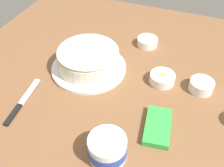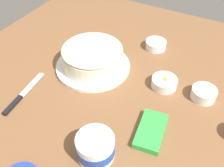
# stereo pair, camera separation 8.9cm
# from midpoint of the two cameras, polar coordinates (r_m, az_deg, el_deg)

# --- Properties ---
(ground_plane) EXTENTS (1.54, 1.54, 0.00)m
(ground_plane) POSITION_cam_midpoint_polar(r_m,az_deg,el_deg) (0.95, 0.46, -4.48)
(ground_plane) COLOR brown
(frosted_cake) EXTENTS (0.31, 0.31, 0.11)m
(frosted_cake) POSITION_cam_midpoint_polar(r_m,az_deg,el_deg) (1.07, -7.63, 5.22)
(frosted_cake) COLOR white
(frosted_cake) RESTS_ON ground_plane
(frosting_tub) EXTENTS (0.12, 0.12, 0.08)m
(frosting_tub) POSITION_cam_midpoint_polar(r_m,az_deg,el_deg) (0.79, -4.37, -14.12)
(frosting_tub) COLOR white
(frosting_tub) RESTS_ON ground_plane
(spreading_knife) EXTENTS (0.24, 0.04, 0.01)m
(spreading_knife) POSITION_cam_midpoint_polar(r_m,az_deg,el_deg) (1.01, -22.01, -4.46)
(spreading_knife) COLOR silver
(spreading_knife) RESTS_ON ground_plane
(sprinkle_bowl_blue) EXTENTS (0.09, 0.09, 0.04)m
(sprinkle_bowl_blue) POSITION_cam_midpoint_polar(r_m,az_deg,el_deg) (1.23, 5.72, 9.08)
(sprinkle_bowl_blue) COLOR white
(sprinkle_bowl_blue) RESTS_ON ground_plane
(sprinkle_bowl_yellow) EXTENTS (0.10, 0.10, 0.04)m
(sprinkle_bowl_yellow) POSITION_cam_midpoint_polar(r_m,az_deg,el_deg) (1.03, 8.60, 1.12)
(sprinkle_bowl_yellow) COLOR white
(sprinkle_bowl_yellow) RESTS_ON ground_plane
(sprinkle_bowl_orange) EXTENTS (0.09, 0.09, 0.04)m
(sprinkle_bowl_orange) POSITION_cam_midpoint_polar(r_m,az_deg,el_deg) (1.03, 16.79, -0.48)
(sprinkle_bowl_orange) COLOR white
(sprinkle_bowl_orange) RESTS_ON ground_plane
(candy_box_lower) EXTENTS (0.17, 0.10, 0.02)m
(candy_box_lower) POSITION_cam_midpoint_polar(r_m,az_deg,el_deg) (0.87, 7.13, -9.53)
(candy_box_lower) COLOR green
(candy_box_lower) RESTS_ON ground_plane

